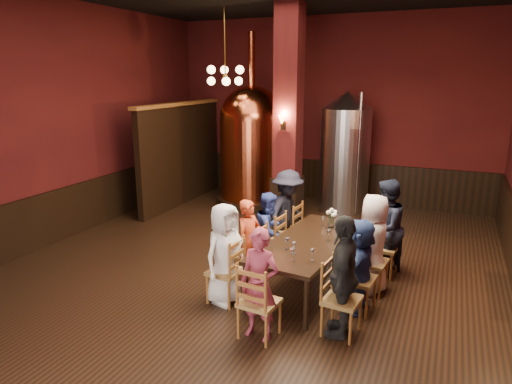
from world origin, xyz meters
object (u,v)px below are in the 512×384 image
at_px(person_0, 225,254).
at_px(copper_kettle, 252,144).
at_px(person_1, 249,242).
at_px(steel_vessel, 345,152).
at_px(person_2, 270,231).
at_px(rose_vase, 331,215).
at_px(dining_table, 310,244).

height_order(person_0, copper_kettle, copper_kettle).
xyz_separation_m(person_1, steel_vessel, (0.42, 4.48, 0.72)).
height_order(person_0, person_2, person_0).
bearing_deg(person_1, copper_kettle, 39.18).
distance_m(person_0, steel_vessel, 5.22).
bearing_deg(person_1, rose_vase, -32.12).
xyz_separation_m(person_1, copper_kettle, (-1.77, 4.11, 0.82)).
relative_size(dining_table, rose_vase, 7.95).
bearing_deg(steel_vessel, rose_vase, -80.40).
relative_size(person_0, steel_vessel, 0.52).
xyz_separation_m(dining_table, person_0, (-0.95, -0.91, 0.03)).
bearing_deg(person_0, person_1, 11.86).
relative_size(dining_table, copper_kettle, 0.61).
relative_size(person_2, copper_kettle, 0.32).
relative_size(person_2, rose_vase, 4.11).
relative_size(person_1, person_2, 1.03).
height_order(person_2, copper_kettle, copper_kettle).
bearing_deg(copper_kettle, dining_table, -55.60).
bearing_deg(dining_table, person_0, -130.36).
bearing_deg(copper_kettle, steel_vessel, 9.77).
xyz_separation_m(person_2, steel_vessel, (0.35, 3.83, 0.73)).
bearing_deg(person_2, copper_kettle, 30.64).
xyz_separation_m(person_2, copper_kettle, (-1.84, 3.45, 0.84)).
relative_size(copper_kettle, steel_vessel, 1.48).
bearing_deg(dining_table, person_1, -158.78).
xyz_separation_m(steel_vessel, rose_vase, (0.60, -3.57, -0.42)).
xyz_separation_m(person_0, rose_vase, (1.09, 1.58, 0.24)).
bearing_deg(dining_table, copper_kettle, 130.44).
relative_size(person_0, person_2, 1.11).
bearing_deg(person_2, steel_vessel, -2.60).
height_order(dining_table, person_2, person_2).
xyz_separation_m(person_0, steel_vessel, (0.49, 5.15, 0.66)).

